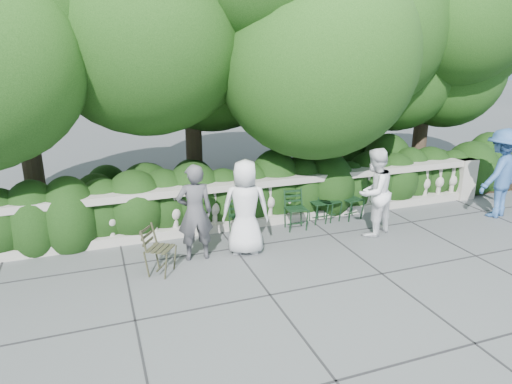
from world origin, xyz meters
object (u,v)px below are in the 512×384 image
object	(u,v)px
chair_f	(332,223)
person_casual_man	(374,192)
chair_b	(244,240)
person_businessman	(245,207)
chair_d	(298,232)
chair_e	(355,220)
person_woman_grey	(195,213)
person_older_blue	(500,173)
chair_c	(323,224)
chair_weathered	(170,274)

from	to	relation	value
chair_f	person_casual_man	world-z (taller)	person_casual_man
chair_b	person_businessman	world-z (taller)	person_businessman
chair_d	person_casual_man	size ratio (longest dim) A/B	0.48
chair_d	chair_e	distance (m)	1.44
chair_b	chair_f	distance (m)	2.10
chair_f	person_casual_man	bearing A→B (deg)	-69.24
chair_e	person_businessman	world-z (taller)	person_businessman
chair_f	person_woman_grey	bearing A→B (deg)	-174.71
chair_f	chair_b	bearing A→B (deg)	179.08
person_older_blue	person_businessman	bearing A→B (deg)	-16.67
chair_f	person_businessman	bearing A→B (deg)	-168.64
chair_f	person_woman_grey	xyz separation A→B (m)	(-3.13, -0.70, 0.86)
chair_b	chair_f	bearing A→B (deg)	4.16
chair_e	person_woman_grey	size ratio (longest dim) A/B	0.49
chair_c	person_woman_grey	distance (m)	3.10
chair_c	person_casual_man	xyz separation A→B (m)	(0.66, -0.79, 0.88)
person_businessman	chair_b	bearing A→B (deg)	-87.61
chair_d	chair_e	size ratio (longest dim) A/B	1.00
chair_weathered	person_casual_man	bearing A→B (deg)	-50.92
chair_weathered	person_woman_grey	xyz separation A→B (m)	(0.56, 0.44, 0.86)
person_casual_man	person_older_blue	world-z (taller)	person_older_blue
chair_c	person_casual_man	bearing A→B (deg)	-49.00
chair_e	person_older_blue	distance (m)	3.34
chair_c	person_older_blue	xyz separation A→B (m)	(3.86, -0.83, 0.98)
chair_b	chair_e	world-z (taller)	same
chair_weathered	person_older_blue	size ratio (longest dim) A/B	0.43
chair_d	person_woman_grey	bearing A→B (deg)	-163.09
chair_e	chair_weathered	size ratio (longest dim) A/B	1.00
chair_b	chair_weathered	size ratio (longest dim) A/B	1.00
chair_b	person_woman_grey	xyz separation A→B (m)	(-1.05, -0.47, 0.86)
chair_d	person_casual_man	distance (m)	1.71
chair_f	person_older_blue	distance (m)	3.84
person_businessman	chair_c	bearing A→B (deg)	-141.84
chair_weathered	person_businessman	size ratio (longest dim) A/B	0.48
chair_f	chair_weathered	distance (m)	3.87
chair_e	person_older_blue	size ratio (longest dim) A/B	0.43
chair_d	chair_f	bearing A→B (deg)	16.23
chair_b	person_older_blue	distance (m)	5.82
chair_f	person_older_blue	size ratio (longest dim) A/B	0.43
person_businessman	chair_d	bearing A→B (deg)	-139.40
chair_c	person_businessman	size ratio (longest dim) A/B	0.48
chair_f	person_casual_man	size ratio (longest dim) A/B	0.48
chair_d	person_woman_grey	xyz separation A→B (m)	(-2.23, -0.51, 0.86)
person_woman_grey	person_casual_man	world-z (taller)	person_casual_man
chair_c	chair_f	xyz separation A→B (m)	(0.24, 0.01, 0.00)
person_casual_man	person_older_blue	distance (m)	3.20
chair_e	person_woman_grey	world-z (taller)	person_woman_grey
chair_b	chair_d	distance (m)	1.18
person_casual_man	chair_d	bearing A→B (deg)	-48.36
chair_weathered	person_older_blue	bearing A→B (deg)	-53.30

